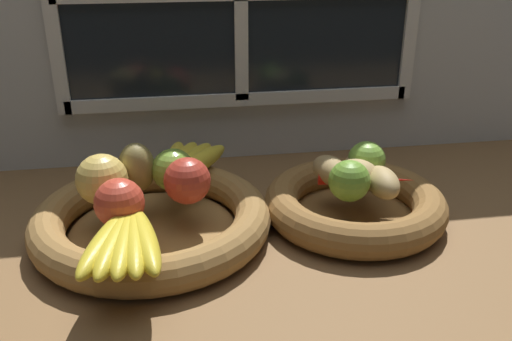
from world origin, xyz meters
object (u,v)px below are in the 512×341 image
apple_red_right (187,182)px  chili_pepper (366,179)px  banana_bunch_front (126,239)px  potato_small (382,182)px  banana_bunch_back (187,162)px  apple_red_front (119,203)px  potato_back (359,165)px  lime_near (349,181)px  fruit_bowl_right (354,204)px  pear_brown (137,167)px  apple_green_back (173,170)px  potato_oblong (330,170)px  fruit_bowl_left (152,220)px  apple_golden_left (102,179)px  potato_large (357,174)px  lime_far (367,160)px

apple_red_right → chili_pepper: apple_red_right is taller
banana_bunch_front → potato_small: bearing=14.5°
banana_bunch_back → banana_bunch_front: bearing=-110.0°
apple_red_front → potato_small: size_ratio=0.84×
banana_bunch_back → potato_back: 27.56cm
apple_red_front → banana_bunch_front: size_ratio=0.36×
banana_bunch_back → lime_near: lime_near is taller
fruit_bowl_right → banana_bunch_front: banana_bunch_front is taller
pear_brown → potato_back: size_ratio=1.05×
apple_green_back → banana_bunch_back: (2.18, 6.56, -1.66)cm
pear_brown → potato_oblong: (29.10, -1.96, -1.68)cm
apple_red_right → apple_green_back: apple_red_right is taller
potato_back → potato_small: potato_small is taller
fruit_bowl_left → banana_bunch_back: bearing=61.8°
fruit_bowl_left → apple_red_front: bearing=-122.0°
apple_red_right → apple_red_front: 10.26cm
pear_brown → chili_pepper: bearing=-6.5°
apple_golden_left → lime_near: (34.72, -4.71, -0.65)cm
apple_golden_left → potato_small: apple_golden_left is taller
potato_oblong → apple_red_front: bearing=-164.8°
apple_red_right → potato_large: apple_red_right is taller
apple_red_right → potato_oblong: 22.26cm
apple_golden_left → banana_bunch_back: 15.50cm
banana_bunch_front → potato_small: 37.40cm
fruit_bowl_left → apple_red_right: 8.23cm
apple_red_right → banana_bunch_back: (0.29, 11.55, -1.82)cm
apple_red_front → apple_golden_left: apple_golden_left is taller
fruit_bowl_left → apple_green_back: 7.99cm
fruit_bowl_left → lime_far: 34.04cm
potato_small → potato_large: size_ratio=1.17×
fruit_bowl_left → potato_back: potato_back is taller
apple_green_back → potato_oblong: apple_green_back is taller
fruit_bowl_left → potato_back: size_ratio=4.82×
fruit_bowl_right → apple_green_back: apple_green_back is taller
apple_green_back → apple_red_right: bearing=-69.2°
apple_golden_left → potato_large: (37.09, -1.16, -1.39)cm
potato_small → apple_green_back: bearing=167.1°
apple_golden_left → lime_near: apple_golden_left is taller
fruit_bowl_left → banana_bunch_front: (-2.67, -12.32, 4.39)cm
potato_back → fruit_bowl_right: bearing=-114.4°
fruit_bowl_left → pear_brown: size_ratio=4.60×
fruit_bowl_right → banana_bunch_front: size_ratio=1.54×
potato_small → chili_pepper: 3.91cm
apple_red_right → potato_small: (28.17, -1.92, -1.26)cm
fruit_bowl_left → chili_pepper: (32.39, 0.65, 3.85)cm
fruit_bowl_right → potato_large: size_ratio=4.15×
fruit_bowl_left → fruit_bowl_right: same height
fruit_bowl_right → chili_pepper: 4.29cm
apple_green_back → pear_brown: pear_brown is taller
apple_golden_left → chili_pepper: size_ratio=0.50×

